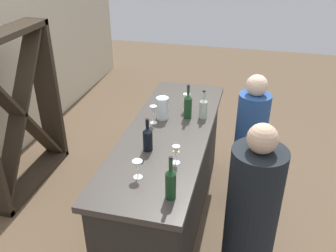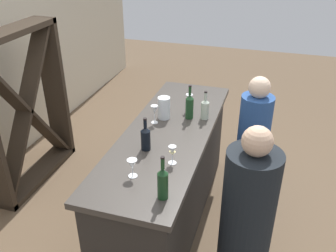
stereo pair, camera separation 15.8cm
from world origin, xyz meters
The scene contains 14 objects.
ground_plane centered at (0.00, 0.00, 0.00)m, with size 12.00×12.00×0.00m, color brown.
bar_counter centered at (0.00, 0.00, 0.50)m, with size 2.22×0.72×0.99m.
wine_rack centered at (0.20, 1.65, 0.85)m, with size 1.21×0.28×1.71m.
wine_bottle_leftmost_olive_green centered at (-0.86, -0.23, 1.11)m, with size 0.07×0.07×0.32m.
wine_bottle_second_left_near_black centered at (-0.33, 0.08, 1.09)m, with size 0.08×0.08×0.28m.
wine_bottle_center_olive_green centered at (0.30, -0.11, 1.11)m, with size 0.07×0.07×0.33m.
wine_bottle_second_right_clear_pale centered at (0.33, -0.25, 1.09)m, with size 0.08×0.08×0.27m.
wine_glass_near_left centered at (-0.46, -0.18, 1.09)m, with size 0.06×0.06×0.15m.
wine_glass_near_center centered at (0.45, -0.07, 1.10)m, with size 0.07×0.07×0.17m.
wine_glass_near_right centered at (-0.70, 0.05, 1.09)m, with size 0.07×0.07×0.14m.
wine_glass_far_left centered at (0.11, 0.16, 1.11)m, with size 0.07×0.07×0.17m.
water_pitcher centered at (0.23, 0.11, 1.09)m, with size 0.12×0.12×0.21m.
person_left_guest centered at (-0.54, -0.78, 0.65)m, with size 0.49×0.49×1.44m.
person_center_guest centered at (0.46, -0.71, 0.65)m, with size 0.34×0.34×1.40m.
Camera 2 is at (-2.66, -0.82, 2.56)m, focal length 39.02 mm.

